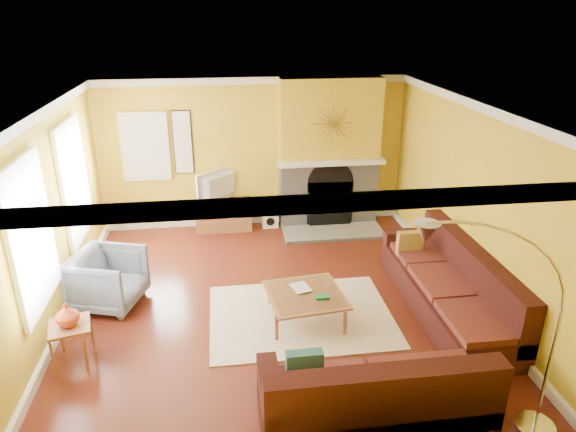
{
  "coord_description": "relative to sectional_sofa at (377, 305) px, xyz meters",
  "views": [
    {
      "loc": [
        -0.6,
        -6.03,
        3.84
      ],
      "look_at": [
        0.27,
        0.4,
        1.16
      ],
      "focal_mm": 32.0,
      "sensor_mm": 36.0,
      "label": 1
    }
  ],
  "objects": [
    {
      "name": "floor",
      "position": [
        -1.2,
        0.85,
        -0.46
      ],
      "size": [
        5.5,
        6.0,
        0.02
      ],
      "primitive_type": "cube",
      "color": "maroon",
      "rests_on": "ground"
    },
    {
      "name": "ceiling",
      "position": [
        -1.2,
        0.85,
        2.26
      ],
      "size": [
        5.5,
        6.0,
        0.02
      ],
      "primitive_type": "cube",
      "color": "white",
      "rests_on": "ground"
    },
    {
      "name": "wall_back",
      "position": [
        -1.2,
        3.86,
        0.9
      ],
      "size": [
        5.5,
        0.02,
        2.7
      ],
      "primitive_type": "cube",
      "color": "gold",
      "rests_on": "ground"
    },
    {
      "name": "wall_front",
      "position": [
        -1.2,
        -2.16,
        0.9
      ],
      "size": [
        5.5,
        0.02,
        2.7
      ],
      "primitive_type": "cube",
      "color": "gold",
      "rests_on": "ground"
    },
    {
      "name": "wall_left",
      "position": [
        -3.96,
        0.85,
        0.9
      ],
      "size": [
        0.02,
        6.0,
        2.7
      ],
      "primitive_type": "cube",
      "color": "gold",
      "rests_on": "ground"
    },
    {
      "name": "wall_right",
      "position": [
        1.56,
        0.85,
        0.9
      ],
      "size": [
        0.02,
        6.0,
        2.7
      ],
      "primitive_type": "cube",
      "color": "gold",
      "rests_on": "ground"
    },
    {
      "name": "baseboard",
      "position": [
        -1.2,
        0.85,
        -0.39
      ],
      "size": [
        5.5,
        6.0,
        0.12
      ],
      "primitive_type": null,
      "color": "white",
      "rests_on": "floor"
    },
    {
      "name": "crown_molding",
      "position": [
        -1.2,
        0.85,
        2.19
      ],
      "size": [
        5.5,
        6.0,
        0.12
      ],
      "primitive_type": null,
      "color": "white",
      "rests_on": "ceiling"
    },
    {
      "name": "window_left_near",
      "position": [
        -3.92,
        2.15,
        1.05
      ],
      "size": [
        0.06,
        1.22,
        1.72
      ],
      "primitive_type": "cube",
      "color": "white",
      "rests_on": "wall_left"
    },
    {
      "name": "window_left_far",
      "position": [
        -3.92,
        0.25,
        1.05
      ],
      "size": [
        0.06,
        1.22,
        1.72
      ],
      "primitive_type": "cube",
      "color": "white",
      "rests_on": "wall_left"
    },
    {
      "name": "window_back",
      "position": [
        -3.1,
        3.81,
        1.1
      ],
      "size": [
        0.82,
        0.06,
        1.22
      ],
      "primitive_type": "cube",
      "color": "white",
      "rests_on": "wall_back"
    },
    {
      "name": "wall_art",
      "position": [
        -2.45,
        3.82,
        1.15
      ],
      "size": [
        0.34,
        0.04,
        1.14
      ],
      "primitive_type": "cube",
      "color": "white",
      "rests_on": "wall_back"
    },
    {
      "name": "fireplace",
      "position": [
        0.15,
        3.65,
        0.9
      ],
      "size": [
        1.8,
        0.4,
        2.7
      ],
      "primitive_type": null,
      "color": "gray",
      "rests_on": "floor"
    },
    {
      "name": "mantel",
      "position": [
        0.15,
        3.41,
        0.8
      ],
      "size": [
        1.92,
        0.22,
        0.08
      ],
      "primitive_type": "cube",
      "color": "white",
      "rests_on": "fireplace"
    },
    {
      "name": "hearth",
      "position": [
        0.15,
        3.1,
        -0.42
      ],
      "size": [
        1.8,
        0.7,
        0.06
      ],
      "primitive_type": "cube",
      "color": "gray",
      "rests_on": "floor"
    },
    {
      "name": "sunburst",
      "position": [
        0.15,
        3.42,
        1.5
      ],
      "size": [
        0.7,
        0.04,
        0.7
      ],
      "primitive_type": null,
      "color": "olive",
      "rests_on": "fireplace"
    },
    {
      "name": "rug",
      "position": [
        -0.85,
        0.55,
        -0.44
      ],
      "size": [
        2.4,
        1.8,
        0.02
      ],
      "primitive_type": "cube",
      "color": "beige",
      "rests_on": "floor"
    },
    {
      "name": "sectional_sofa",
      "position": [
        0.0,
        0.0,
        0.0
      ],
      "size": [
        3.1,
        3.7,
        0.9
      ],
      "primitive_type": null,
      "color": "#391412",
      "rests_on": "floor"
    },
    {
      "name": "coffee_table",
      "position": [
        -0.8,
        0.5,
        -0.26
      ],
      "size": [
        1.06,
        1.06,
        0.38
      ],
      "primitive_type": null,
      "rotation": [
        0.0,
        0.0,
        0.12
      ],
      "color": "white",
      "rests_on": "floor"
    },
    {
      "name": "media_console",
      "position": [
        -1.8,
        3.6,
        -0.17
      ],
      "size": [
        1.0,
        0.45,
        0.55
      ],
      "primitive_type": "cube",
      "color": "#9D6239",
      "rests_on": "floor"
    },
    {
      "name": "tv",
      "position": [
        -1.8,
        3.6,
        0.38
      ],
      "size": [
        0.84,
        0.73,
        0.57
      ],
      "primitive_type": "imported",
      "rotation": [
        0.0,
        0.0,
        3.84
      ],
      "color": "black",
      "rests_on": "media_console"
    },
    {
      "name": "subwoofer",
      "position": [
        -0.95,
        3.63,
        -0.3
      ],
      "size": [
        0.29,
        0.29,
        0.29
      ],
      "primitive_type": "cube",
      "color": "white",
      "rests_on": "floor"
    },
    {
      "name": "armchair",
      "position": [
        -3.4,
        1.2,
        -0.06
      ],
      "size": [
        1.07,
        1.06,
        0.78
      ],
      "primitive_type": "imported",
      "rotation": [
        0.0,
        0.0,
        1.26
      ],
      "color": "slate",
      "rests_on": "floor"
    },
    {
      "name": "side_table",
      "position": [
        -3.6,
        0.0,
        -0.21
      ],
      "size": [
        0.54,
        0.54,
        0.49
      ],
      "primitive_type": null,
      "rotation": [
        0.0,
        0.0,
        0.24
      ],
      "color": "#9D6239",
      "rests_on": "floor"
    },
    {
      "name": "vase",
      "position": [
        -3.6,
        0.0,
        0.18
      ],
      "size": [
        0.29,
        0.29,
        0.28
      ],
      "primitive_type": "imported",
      "rotation": [
        0.0,
        0.0,
        0.09
      ],
      "color": "#DE4E23",
      "rests_on": "side_table"
    },
    {
      "name": "book",
      "position": [
        -0.94,
        0.6,
        -0.06
      ],
      "size": [
        0.28,
        0.33,
        0.03
      ],
      "primitive_type": "imported",
      "rotation": [
        0.0,
        0.0,
        0.26
      ],
      "color": "white",
      "rests_on": "coffee_table"
    },
    {
      "name": "arc_lamp",
      "position": [
        0.49,
        -1.7,
        0.68
      ],
      "size": [
        1.43,
        0.36,
        2.26
      ],
      "primitive_type": null,
      "color": "silver",
      "rests_on": "floor"
    }
  ]
}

